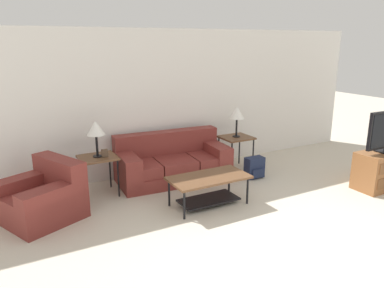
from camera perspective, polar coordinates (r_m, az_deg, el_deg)
wall_back at (r=6.95m, az=-3.32°, el=6.45°), size 8.66×0.06×2.60m
couch at (r=6.62m, az=-3.03°, el=-2.96°), size 1.98×1.02×0.82m
armchair at (r=5.60m, az=-21.75°, el=-7.74°), size 1.23×1.24×0.80m
coffee_table at (r=5.59m, az=2.55°, el=-6.09°), size 1.19×0.61×0.45m
side_table_left at (r=6.05m, az=-14.14°, el=-2.47°), size 0.57×0.52×0.64m
side_table_right at (r=7.13m, az=6.73°, el=0.61°), size 0.57×0.52×0.64m
table_lamp_left at (r=5.92m, az=-14.46°, el=2.24°), size 0.28×0.28×0.57m
table_lamp_right at (r=7.02m, az=6.87°, el=4.64°), size 0.28×0.28×0.57m
tv_console at (r=7.02m, az=27.10°, el=-3.46°), size 1.01×0.48×0.63m
backpack at (r=6.83m, az=9.52°, el=-3.59°), size 0.34×0.27×0.38m
picture_frame at (r=5.97m, az=-13.16°, el=-1.37°), size 0.10×0.04×0.13m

